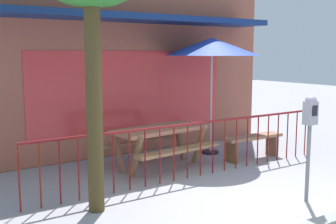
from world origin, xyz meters
TOP-DOWN VIEW (x-y plane):
  - ground at (0.00, 0.00)m, footprint 40.00×40.00m
  - pub_storefront at (0.00, 4.20)m, footprint 7.03×1.48m
  - patio_fence_front at (0.00, 1.82)m, footprint 5.93×0.04m
  - picnic_table_left at (-0.18, 2.65)m, footprint 1.94×1.55m
  - patio_umbrella at (1.34, 3.02)m, footprint 1.98×1.98m
  - patio_bench at (1.78, 2.19)m, footprint 1.41×0.36m
  - parking_meter_far at (0.66, -0.04)m, footprint 0.18×0.17m

SIDE VIEW (x-z plane):
  - ground at x=0.00m, z-range 0.00..0.00m
  - patio_bench at x=1.78m, z-range 0.11..0.59m
  - picnic_table_left at x=-0.18m, z-range 0.21..1.01m
  - patio_fence_front at x=0.00m, z-range 0.18..1.14m
  - parking_meter_far at x=0.66m, z-range 0.42..1.98m
  - patio_umbrella at x=1.34m, z-range 1.04..3.51m
  - pub_storefront at x=0.00m, z-range 0.00..4.76m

